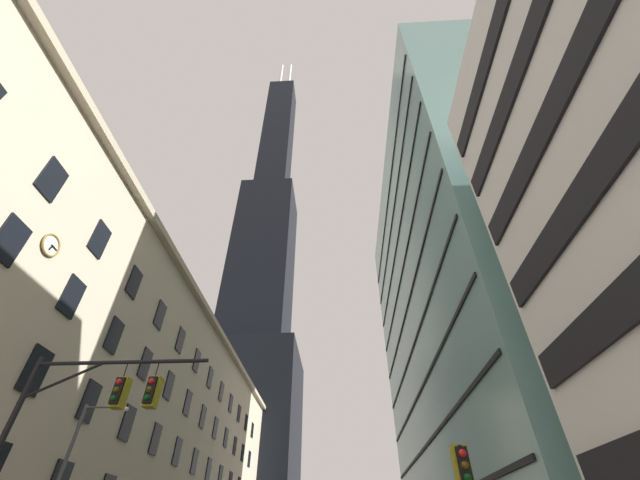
{
  "coord_description": "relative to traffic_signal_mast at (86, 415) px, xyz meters",
  "views": [
    {
      "loc": [
        4.04,
        -9.47,
        1.45
      ],
      "look_at": [
        2.11,
        26.17,
        30.94
      ],
      "focal_mm": 20.97,
      "sensor_mm": 36.0,
      "label": 1
    }
  ],
  "objects": [
    {
      "name": "traffic_light_near_right",
      "position": [
        11.92,
        -1.32,
        -2.0
      ],
      "size": [
        0.4,
        0.63,
        3.51
      ],
      "color": "black",
      "rests_on": "sidewalk_right"
    },
    {
      "name": "street_lamppost",
      "position": [
        -4.15,
        6.59,
        -0.55
      ],
      "size": [
        2.4,
        0.32,
        7.07
      ],
      "color": "#47474C",
      "rests_on": "sidewalk_left"
    },
    {
      "name": "station_building",
      "position": [
        -14.65,
        28.24,
        6.44
      ],
      "size": [
        17.3,
        75.83,
        22.82
      ],
      "color": "#BCAF93",
      "rests_on": "ground"
    },
    {
      "name": "traffic_signal_mast",
      "position": [
        0.0,
        0.0,
        0.0
      ],
      "size": [
        6.58,
        0.63,
        6.85
      ],
      "color": "black",
      "rests_on": "sidewalk_left"
    },
    {
      "name": "glass_office_midrise",
      "position": [
        23.33,
        21.53,
        15.97
      ],
      "size": [
        15.44,
        38.72,
        41.84
      ],
      "color": "gray",
      "rests_on": "ground"
    },
    {
      "name": "dark_skyscraper",
      "position": [
        -12.58,
        73.24,
        48.83
      ],
      "size": [
        23.24,
        23.24,
        185.94
      ],
      "color": "black",
      "rests_on": "ground"
    }
  ]
}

